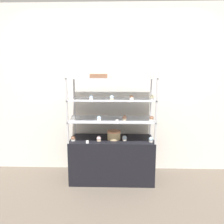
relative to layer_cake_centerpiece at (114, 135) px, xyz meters
name	(u,v)px	position (x,y,z in m)	size (l,w,h in m)	color
ground_plane	(112,179)	(-0.03, 0.03, -0.69)	(20.00, 20.00, 0.00)	brown
back_wall	(113,90)	(-0.03, 0.44, 0.61)	(8.00, 0.05, 2.60)	silver
display_base	(112,159)	(-0.03, 0.03, -0.37)	(1.19, 0.52, 0.62)	black
display_riser_lower	(112,120)	(-0.03, 0.03, 0.21)	(1.19, 0.52, 0.29)	#B7B7BC
display_riser_middle	(112,100)	(-0.03, 0.03, 0.50)	(1.19, 0.52, 0.29)	#B7B7BC
display_riser_upper	(112,79)	(-0.03, 0.03, 0.79)	(1.19, 0.52, 0.29)	#B7B7BC
layer_cake_centerpiece	(114,135)	(0.00, 0.00, 0.00)	(0.19, 0.19, 0.12)	#DBBC84
sheet_cake_frosted	(99,76)	(-0.22, 0.08, 0.84)	(0.25, 0.15, 0.06)	brown
cupcake_0	(73,138)	(-0.57, -0.09, -0.03)	(0.06, 0.06, 0.07)	white
cupcake_1	(99,139)	(-0.21, -0.09, -0.03)	(0.06, 0.06, 0.07)	#CCB28C
cupcake_2	(125,138)	(0.15, -0.06, -0.03)	(0.06, 0.06, 0.07)	beige
cupcake_3	(151,140)	(0.51, -0.11, -0.03)	(0.06, 0.06, 0.07)	white
price_tag_0	(87,142)	(-0.35, -0.21, -0.04)	(0.04, 0.00, 0.04)	white
cupcake_4	(73,118)	(-0.56, -0.05, 0.26)	(0.06, 0.06, 0.07)	white
cupcake_5	(99,118)	(-0.20, -0.10, 0.26)	(0.06, 0.06, 0.07)	white
cupcake_6	(125,118)	(0.15, -0.05, 0.26)	(0.06, 0.06, 0.07)	#CCB28C
cupcake_7	(151,119)	(0.51, -0.09, 0.26)	(0.06, 0.06, 0.07)	beige
price_tag_1	(117,121)	(0.04, -0.21, 0.25)	(0.04, 0.00, 0.04)	white
cupcake_8	(72,98)	(-0.57, -0.09, 0.55)	(0.05, 0.05, 0.06)	beige
cupcake_9	(91,98)	(-0.31, -0.08, 0.55)	(0.05, 0.05, 0.06)	beige
cupcake_10	(112,98)	(-0.03, -0.10, 0.55)	(0.05, 0.05, 0.06)	#CCB28C
cupcake_11	(131,98)	(0.24, -0.08, 0.55)	(0.05, 0.05, 0.06)	white
cupcake_12	(152,98)	(0.52, -0.06, 0.55)	(0.05, 0.05, 0.06)	white
price_tag_2	(132,99)	(0.24, -0.21, 0.54)	(0.04, 0.00, 0.04)	white
cupcake_13	(71,76)	(-0.57, -0.07, 0.84)	(0.06, 0.06, 0.07)	beige
cupcake_14	(112,76)	(-0.02, -0.08, 0.84)	(0.06, 0.06, 0.07)	#CCB28C
cupcake_15	(152,76)	(0.50, -0.10, 0.84)	(0.06, 0.06, 0.07)	#CCB28C
price_tag_3	(136,77)	(0.28, -0.21, 0.83)	(0.04, 0.00, 0.04)	white
donut_glazed	(137,77)	(0.32, 0.08, 0.82)	(0.12, 0.12, 0.04)	#EFE5CC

